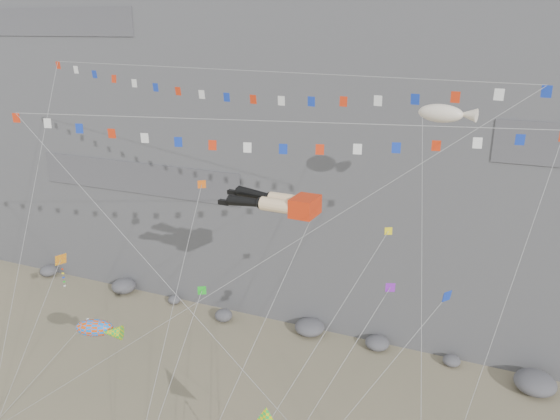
% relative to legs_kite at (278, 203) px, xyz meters
% --- Properties ---
extents(cliff, '(80.00, 28.00, 50.00)m').
position_rel_legs_kite_xyz_m(cliff, '(-1.43, 25.23, 9.73)').
color(cliff, slate).
rests_on(cliff, ground).
extents(talus_boulders, '(60.00, 3.00, 1.20)m').
position_rel_legs_kite_xyz_m(talus_boulders, '(-1.43, 10.23, -14.67)').
color(talus_boulders, '#59585D').
rests_on(talus_boulders, ground).
extents(legs_kite, '(6.51, 16.78, 21.88)m').
position_rel_legs_kite_xyz_m(legs_kite, '(0.00, 0.00, 0.00)').
color(legs_kite, red).
rests_on(legs_kite, ground).
extents(flag_banner_upper, '(33.66, 13.37, 28.88)m').
position_rel_legs_kite_xyz_m(flag_banner_upper, '(-2.96, 0.84, 7.76)').
color(flag_banner_upper, red).
rests_on(flag_banner_upper, ground).
extents(flag_banner_lower, '(28.90, 8.26, 23.75)m').
position_rel_legs_kite_xyz_m(flag_banner_lower, '(0.60, -3.13, 5.52)').
color(flag_banner_lower, red).
rests_on(flag_banner_lower, ground).
extents(harlequin_kite, '(3.49, 6.10, 12.57)m').
position_rel_legs_kite_xyz_m(harlequin_kite, '(-13.38, -4.92, -4.19)').
color(harlequin_kite, red).
rests_on(harlequin_kite, ground).
extents(fish_windsock, '(9.73, 4.21, 11.86)m').
position_rel_legs_kite_xyz_m(fish_windsock, '(-8.86, -7.31, -6.85)').
color(fish_windsock, '#EC4D0C').
rests_on(fish_windsock, ground).
extents(blimp_windsock, '(4.74, 14.32, 24.74)m').
position_rel_legs_kite_xyz_m(blimp_windsock, '(8.69, 3.94, 5.39)').
color(blimp_windsock, '#FBEACF').
rests_on(blimp_windsock, ground).
extents(small_kite_a, '(2.97, 14.34, 20.82)m').
position_rel_legs_kite_xyz_m(small_kite_a, '(-5.82, 0.48, 0.08)').
color(small_kite_a, orange).
rests_on(small_kite_a, ground).
extents(small_kite_b, '(6.39, 11.62, 17.06)m').
position_rel_legs_kite_xyz_m(small_kite_b, '(7.45, -1.94, -3.67)').
color(small_kite_b, purple).
rests_on(small_kite_b, ground).
extents(small_kite_c, '(1.10, 10.10, 14.19)m').
position_rel_legs_kite_xyz_m(small_kite_c, '(-3.15, -4.38, -4.82)').
color(small_kite_c, green).
rests_on(small_kite_c, ground).
extents(small_kite_d, '(7.26, 14.34, 20.94)m').
position_rel_legs_kite_xyz_m(small_kite_d, '(6.62, -0.16, -1.39)').
color(small_kite_d, yellow).
rests_on(small_kite_d, ground).
extents(small_kite_e, '(9.29, 8.01, 17.34)m').
position_rel_legs_kite_xyz_m(small_kite_e, '(10.64, -4.55, -2.30)').
color(small_kite_e, '#1433AF').
rests_on(small_kite_e, ground).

